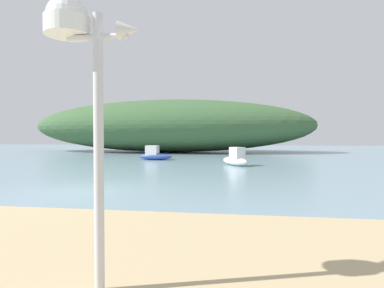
% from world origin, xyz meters
% --- Properties ---
extents(ground_plane, '(120.00, 120.00, 0.00)m').
position_xyz_m(ground_plane, '(0.00, 0.00, 0.00)').
color(ground_plane, '#7A99A8').
extents(distant_hill, '(36.73, 12.66, 6.73)m').
position_xyz_m(distant_hill, '(-3.12, 28.97, 3.37)').
color(distant_hill, '#3D6038').
rests_on(distant_hill, ground).
extents(mast_structure, '(1.16, 0.54, 3.55)m').
position_xyz_m(mast_structure, '(3.75, -7.46, 3.15)').
color(mast_structure, silver).
rests_on(mast_structure, beach_sand).
extents(motorboat_mid_channel, '(2.28, 2.86, 1.30)m').
position_xyz_m(motorboat_mid_channel, '(5.49, 11.09, 0.46)').
color(motorboat_mid_channel, white).
rests_on(motorboat_mid_channel, ground).
extents(motorboat_far_right, '(2.98, 1.23, 1.25)m').
position_xyz_m(motorboat_far_right, '(-1.52, 15.39, 0.44)').
color(motorboat_far_right, '#2D4C9E').
rests_on(motorboat_far_right, ground).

